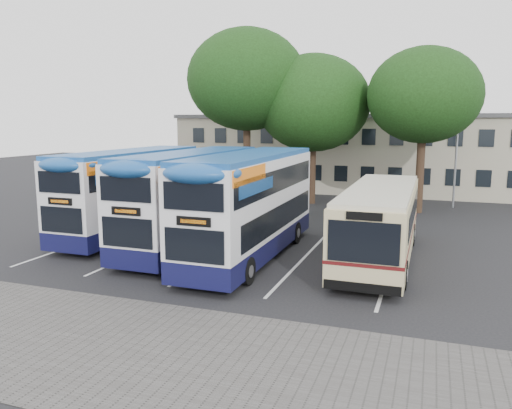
{
  "coord_description": "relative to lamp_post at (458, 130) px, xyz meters",
  "views": [
    {
      "loc": [
        4.61,
        -15.0,
        5.63
      ],
      "look_at": [
        -2.5,
        5.0,
        2.09
      ],
      "focal_mm": 35.0,
      "sensor_mm": 36.0,
      "label": 1
    }
  ],
  "objects": [
    {
      "name": "bus_single",
      "position": [
        -3.3,
        -14.5,
        -3.37
      ],
      "size": [
        2.59,
        10.17,
        3.03
      ],
      "color": "#CFBF8A",
      "rests_on": "ground"
    },
    {
      "name": "depot_building",
      "position": [
        -6.0,
        7.02,
        -1.93
      ],
      "size": [
        32.4,
        8.4,
        6.2
      ],
      "color": "#B7A993",
      "rests_on": "ground"
    },
    {
      "name": "ground",
      "position": [
        -6.0,
        -19.97,
        -5.08
      ],
      "size": [
        120.0,
        120.0,
        0.0
      ],
      "primitive_type": "plane",
      "color": "black",
      "rests_on": "ground"
    },
    {
      "name": "tree_mid",
      "position": [
        -9.24,
        -1.34,
        1.76
      ],
      "size": [
        7.69,
        7.69,
        10.13
      ],
      "color": "black",
      "rests_on": "ground"
    },
    {
      "name": "tree_right",
      "position": [
        -2.12,
        -2.61,
        2.09
      ],
      "size": [
        6.81,
        6.81,
        10.09
      ],
      "color": "black",
      "rests_on": "ground"
    },
    {
      "name": "paving_strip",
      "position": [
        -8.0,
        -24.97,
        -5.08
      ],
      "size": [
        40.0,
        6.0,
        0.01
      ],
      "primitive_type": "cube",
      "color": "#595654",
      "rests_on": "ground"
    },
    {
      "name": "tree_left",
      "position": [
        -13.67,
        -2.33,
        3.34
      ],
      "size": [
        8.11,
        8.11,
        11.89
      ],
      "color": "black",
      "rests_on": "ground"
    },
    {
      "name": "bus_dd_mid",
      "position": [
        -11.55,
        -14.96,
        -2.71
      ],
      "size": [
        2.5,
        10.33,
        4.3
      ],
      "color": "#10103B",
      "rests_on": "ground"
    },
    {
      "name": "bay_lines",
      "position": [
        -9.75,
        -14.97,
        -5.08
      ],
      "size": [
        14.12,
        11.0,
        0.01
      ],
      "color": "silver",
      "rests_on": "ground"
    },
    {
      "name": "bus_dd_left",
      "position": [
        -15.5,
        -13.81,
        -2.75
      ],
      "size": [
        2.46,
        10.15,
        4.23
      ],
      "color": "#10103B",
      "rests_on": "ground"
    },
    {
      "name": "lamp_post",
      "position": [
        0.0,
        0.0,
        0.0
      ],
      "size": [
        0.25,
        1.05,
        9.06
      ],
      "color": "gray",
      "rests_on": "ground"
    },
    {
      "name": "bus_dd_right",
      "position": [
        -8.4,
        -15.88,
        -2.69
      ],
      "size": [
        2.53,
        10.44,
        4.35
      ],
      "color": "#10103B",
      "rests_on": "ground"
    }
  ]
}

